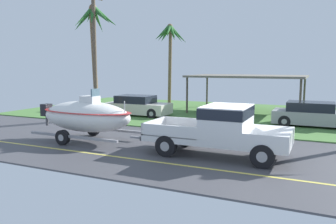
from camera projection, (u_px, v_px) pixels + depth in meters
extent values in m
cube|color=#424247|center=(233.00, 158.00, 12.52)|extent=(36.00, 8.00, 0.06)
cube|color=#477538|center=(274.00, 117.00, 22.42)|extent=(36.00, 14.00, 0.11)
cube|color=#DBCC4C|center=(220.00, 170.00, 10.89)|extent=(34.20, 0.12, 0.01)
cube|color=silver|center=(217.00, 139.00, 12.65)|extent=(5.32, 2.07, 0.22)
cube|color=silver|center=(270.00, 135.00, 11.82)|extent=(1.49, 2.07, 0.38)
cube|color=silver|center=(227.00, 121.00, 12.41)|extent=(1.60, 2.07, 1.16)
cube|color=black|center=(227.00, 112.00, 12.36)|extent=(1.62, 2.09, 0.38)
cube|color=#9D9D9D|center=(179.00, 132.00, 13.28)|extent=(2.23, 2.07, 0.04)
cube|color=silver|center=(188.00, 123.00, 14.14)|extent=(2.23, 0.08, 0.45)
cube|color=silver|center=(168.00, 131.00, 12.35)|extent=(2.23, 0.08, 0.45)
cube|color=silver|center=(154.00, 125.00, 13.70)|extent=(0.08, 2.07, 0.45)
cube|color=#333338|center=(152.00, 134.00, 13.79)|extent=(0.12, 1.86, 0.16)
sphere|color=#B2B2B7|center=(150.00, 133.00, 13.83)|extent=(0.10, 0.10, 0.10)
cylinder|color=black|center=(271.00, 144.00, 12.75)|extent=(0.80, 0.28, 0.80)
cylinder|color=#9E9EA3|center=(271.00, 144.00, 12.75)|extent=(0.36, 0.29, 0.36)
cylinder|color=black|center=(262.00, 156.00, 11.09)|extent=(0.80, 0.28, 0.80)
cylinder|color=#9E9EA3|center=(262.00, 156.00, 11.09)|extent=(0.36, 0.29, 0.36)
cylinder|color=black|center=(185.00, 137.00, 14.20)|extent=(0.80, 0.28, 0.80)
cylinder|color=#9E9EA3|center=(185.00, 137.00, 14.20)|extent=(0.36, 0.29, 0.36)
cylinder|color=black|center=(166.00, 146.00, 12.54)|extent=(0.80, 0.28, 0.80)
cylinder|color=#9E9EA3|center=(166.00, 146.00, 12.54)|extent=(0.36, 0.29, 0.36)
cube|color=gray|center=(140.00, 138.00, 14.05)|extent=(0.90, 0.10, 0.08)
cube|color=gray|center=(100.00, 129.00, 16.09)|extent=(4.56, 0.12, 0.10)
cube|color=gray|center=(72.00, 137.00, 14.28)|extent=(4.56, 0.12, 0.10)
cylinder|color=black|center=(93.00, 129.00, 16.34)|extent=(0.64, 0.22, 0.64)
cylinder|color=#9E9EA3|center=(93.00, 129.00, 16.34)|extent=(0.29, 0.23, 0.29)
cylinder|color=black|center=(63.00, 137.00, 14.42)|extent=(0.64, 0.22, 0.64)
cylinder|color=#9E9EA3|center=(63.00, 137.00, 14.42)|extent=(0.29, 0.23, 0.29)
ellipsoid|color=white|center=(86.00, 116.00, 15.09)|extent=(4.45, 1.92, 1.36)
ellipsoid|color=#B22626|center=(86.00, 111.00, 15.06)|extent=(4.54, 1.95, 0.12)
cube|color=silver|center=(90.00, 103.00, 14.92)|extent=(0.70, 0.60, 0.65)
cube|color=slate|center=(95.00, 93.00, 14.73)|extent=(0.06, 0.56, 0.36)
cube|color=black|center=(46.00, 110.00, 16.04)|extent=(0.36, 0.44, 0.56)
cylinder|color=#4C4C51|center=(47.00, 118.00, 16.09)|extent=(0.12, 0.12, 0.75)
cylinder|color=silver|center=(125.00, 107.00, 14.19)|extent=(0.04, 0.04, 0.50)
cube|color=#99999E|center=(314.00, 117.00, 18.69)|extent=(4.36, 1.84, 0.70)
cube|color=black|center=(311.00, 106.00, 18.70)|extent=(2.44, 1.70, 0.50)
cylinder|color=black|center=(287.00, 117.00, 20.08)|extent=(0.66, 0.22, 0.66)
cylinder|color=#9E9EA3|center=(287.00, 117.00, 20.08)|extent=(0.30, 0.23, 0.30)
cylinder|color=black|center=(284.00, 121.00, 18.58)|extent=(0.66, 0.22, 0.66)
cylinder|color=#9E9EA3|center=(284.00, 121.00, 18.58)|extent=(0.30, 0.23, 0.30)
cube|color=beige|center=(138.00, 108.00, 22.95)|extent=(4.33, 1.87, 0.70)
cube|color=black|center=(136.00, 99.00, 22.96)|extent=(2.42, 1.72, 0.50)
cylinder|color=black|center=(163.00, 111.00, 23.13)|extent=(0.66, 0.22, 0.66)
cylinder|color=#9E9EA3|center=(163.00, 111.00, 23.13)|extent=(0.30, 0.23, 0.30)
cylinder|color=black|center=(152.00, 114.00, 21.61)|extent=(0.66, 0.22, 0.66)
cylinder|color=#9E9EA3|center=(152.00, 114.00, 21.61)|extent=(0.30, 0.23, 0.30)
cylinder|color=black|center=(127.00, 108.00, 24.35)|extent=(0.66, 0.22, 0.66)
cylinder|color=#9E9EA3|center=(127.00, 108.00, 24.35)|extent=(0.30, 0.23, 0.30)
cylinder|color=black|center=(113.00, 111.00, 22.83)|extent=(0.66, 0.22, 0.66)
cylinder|color=#9E9EA3|center=(113.00, 111.00, 22.83)|extent=(0.30, 0.23, 0.30)
cylinder|color=#4C4238|center=(304.00, 95.00, 24.76)|extent=(0.14, 0.14, 2.57)
cylinder|color=#4C4238|center=(300.00, 100.00, 20.73)|extent=(0.14, 0.14, 2.57)
cylinder|color=#4C4238|center=(207.00, 91.00, 27.86)|extent=(0.14, 0.14, 2.57)
cylinder|color=#4C4238|center=(187.00, 96.00, 23.82)|extent=(0.14, 0.14, 2.57)
cube|color=#6B665B|center=(247.00, 76.00, 24.11)|extent=(7.97, 4.98, 0.14)
cylinder|color=brown|center=(170.00, 66.00, 29.39)|extent=(0.29, 0.54, 6.75)
cone|color=#286028|center=(176.00, 34.00, 28.77)|extent=(1.44, 0.43, 1.57)
cone|color=#286028|center=(178.00, 35.00, 29.20)|extent=(1.55, 1.32, 1.63)
cone|color=#286028|center=(172.00, 33.00, 29.45)|extent=(0.41, 1.28, 1.36)
cone|color=#286028|center=(169.00, 32.00, 29.64)|extent=(1.16, 1.45, 1.08)
cone|color=#286028|center=(166.00, 34.00, 29.34)|extent=(1.41, 0.76, 1.53)
cone|color=#286028|center=(164.00, 34.00, 29.04)|extent=(1.39, 0.89, 1.47)
cone|color=#286028|center=(163.00, 33.00, 28.71)|extent=(1.37, 1.56, 1.48)
cone|color=#286028|center=(168.00, 31.00, 28.18)|extent=(0.84, 1.87, 1.20)
cone|color=#286028|center=(173.00, 32.00, 28.38)|extent=(1.40, 1.46, 1.43)
sphere|color=brown|center=(170.00, 26.00, 28.94)|extent=(0.46, 0.46, 0.46)
cylinder|color=brown|center=(94.00, 64.00, 21.20)|extent=(0.29, 0.61, 6.91)
cone|color=#286028|center=(101.00, 15.00, 20.39)|extent=(1.69, 0.66, 1.33)
cone|color=#286028|center=(105.00, 17.00, 21.21)|extent=(1.30, 1.68, 1.32)
cone|color=#286028|center=(98.00, 20.00, 21.46)|extent=(0.57, 1.58, 1.57)
cone|color=#286028|center=(90.00, 15.00, 21.33)|extent=(1.31, 1.04, 0.97)
cone|color=#286028|center=(84.00, 19.00, 20.85)|extent=(1.46, 0.89, 1.59)
cone|color=#286028|center=(84.00, 17.00, 20.20)|extent=(0.54, 1.71, 1.47)
cone|color=#286028|center=(92.00, 16.00, 20.35)|extent=(0.92, 1.23, 1.31)
sphere|color=brown|center=(93.00, 8.00, 20.74)|extent=(0.46, 0.46, 0.46)
cylinder|color=brown|center=(95.00, 55.00, 20.81)|extent=(0.24, 0.24, 8.08)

